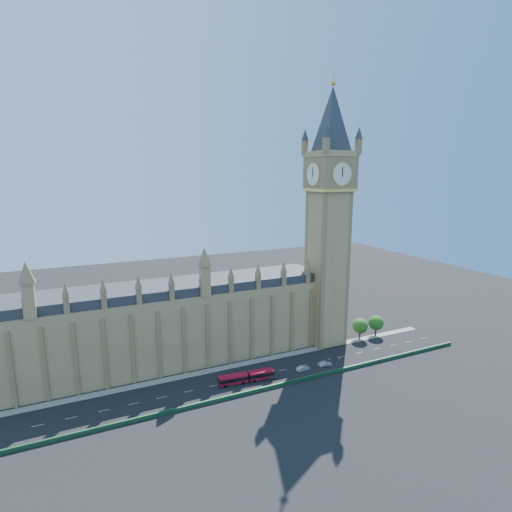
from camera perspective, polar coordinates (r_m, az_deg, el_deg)
name	(u,v)px	position (r m, az deg, el deg)	size (l,w,h in m)	color
ground	(250,378)	(133.63, -0.92, -16.97)	(400.00, 400.00, 0.00)	black
palace_westminster	(155,326)	(140.63, -14.18, -9.63)	(120.00, 20.00, 28.00)	#A47E4F
elizabeth_tower	(329,201)	(148.85, 10.40, 7.77)	(20.59, 20.59, 105.00)	#A47E4F
bridge_parapet	(262,389)	(126.19, 0.81, -18.49)	(160.00, 0.60, 1.20)	#1E4C2D
kerb_north	(238,365)	(141.36, -2.53, -15.26)	(160.00, 3.00, 0.16)	gray
tree_east_near	(360,325)	(164.64, 14.69, -9.57)	(6.00, 6.00, 8.50)	#382619
tree_east_far	(376,322)	(169.59, 16.82, -9.06)	(6.00, 6.00, 8.50)	#382619
red_bus	(246,377)	(130.49, -1.39, -16.93)	(17.76, 4.27, 2.99)	#A80B23
car_grey	(273,377)	(132.76, 2.38, -16.86)	(1.55, 3.85, 1.31)	#3E4045
car_silver	(303,368)	(138.30, 6.73, -15.65)	(1.66, 4.77, 1.57)	#9A9CA1
car_white	(325,364)	(142.26, 9.80, -14.96)	(2.06, 5.06, 1.47)	silver
cone_a	(304,369)	(139.15, 6.83, -15.68)	(0.54, 0.54, 0.66)	black
cone_b	(318,365)	(142.27, 8.87, -15.08)	(0.60, 0.60, 0.75)	black
cone_c	(329,359)	(146.60, 10.40, -14.30)	(0.62, 0.62, 0.79)	black
cone_d	(339,358)	(147.98, 11.81, -14.10)	(0.64, 0.64, 0.80)	black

